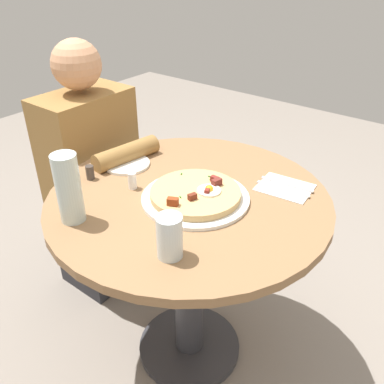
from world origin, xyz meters
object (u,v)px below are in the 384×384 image
object	(u,v)px
dining_table	(189,239)
salt_shaker	(132,180)
person_seated	(94,187)
water_glass	(170,237)
breakfast_pizza	(196,193)
water_bottle	(69,188)
pizza_plate	(195,198)
knife	(283,189)
pepper_shaker	(90,172)
fork	(287,184)
bread_plate	(127,164)

from	to	relation	value
dining_table	salt_shaker	size ratio (longest dim) A/B	16.01
person_seated	water_glass	size ratio (longest dim) A/B	9.50
breakfast_pizza	water_glass	distance (m)	0.28
water_glass	water_bottle	distance (m)	0.33
pizza_plate	knife	xyz separation A→B (m)	(0.22, -0.19, 0.00)
person_seated	breakfast_pizza	bearing A→B (deg)	-98.86
water_glass	water_bottle	size ratio (longest dim) A/B	0.57
breakfast_pizza	salt_shaker	xyz separation A→B (m)	(-0.07, 0.21, 0.00)
person_seated	pepper_shaker	distance (m)	0.43
knife	salt_shaker	bearing A→B (deg)	30.16
pizza_plate	fork	bearing A→B (deg)	-36.54
breakfast_pizza	water_glass	xyz separation A→B (m)	(-0.25, -0.11, 0.04)
water_glass	salt_shaker	bearing A→B (deg)	59.85
fork	breakfast_pizza	bearing A→B (deg)	47.98
pizza_plate	salt_shaker	bearing A→B (deg)	108.53
dining_table	pepper_shaker	xyz separation A→B (m)	(-0.12, 0.33, 0.20)
bread_plate	water_glass	size ratio (longest dim) A/B	1.39
breakfast_pizza	pepper_shaker	world-z (taller)	breakfast_pizza
breakfast_pizza	pepper_shaker	xyz separation A→B (m)	(-0.11, 0.37, 0.00)
pizza_plate	salt_shaker	distance (m)	0.22
pepper_shaker	water_bottle	bearing A→B (deg)	-141.98
dining_table	breakfast_pizza	world-z (taller)	breakfast_pizza
person_seated	pizza_plate	xyz separation A→B (m)	(-0.10, -0.64, 0.24)
dining_table	knife	world-z (taller)	knife
person_seated	water_glass	distance (m)	0.88
fork	person_seated	bearing A→B (deg)	4.95
pizza_plate	salt_shaker	xyz separation A→B (m)	(-0.07, 0.21, 0.02)
knife	pepper_shaker	bearing A→B (deg)	25.10
bread_plate	dining_table	bearing A→B (deg)	-94.86
person_seated	knife	size ratio (longest dim) A/B	6.31
breakfast_pizza	salt_shaker	world-z (taller)	same
pizza_plate	bread_plate	bearing A→B (deg)	84.36
person_seated	bread_plate	xyz separation A→B (m)	(-0.07, -0.30, 0.24)
fork	pepper_shaker	distance (m)	0.66
knife	dining_table	bearing A→B (deg)	37.47
knife	salt_shaker	size ratio (longest dim) A/B	3.17
bread_plate	water_bottle	bearing A→B (deg)	-159.98
water_glass	knife	bearing A→B (deg)	-9.65
fork	pepper_shaker	xyz separation A→B (m)	(-0.37, 0.55, 0.02)
dining_table	pizza_plate	size ratio (longest dim) A/B	2.67
pizza_plate	fork	distance (m)	0.32
water_bottle	knife	bearing A→B (deg)	-38.07
water_glass	fork	bearing A→B (deg)	-8.59
breakfast_pizza	water_glass	world-z (taller)	water_glass
bread_plate	fork	bearing A→B (deg)	-67.28
person_seated	water_bottle	distance (m)	0.67
water_bottle	breakfast_pizza	bearing A→B (deg)	-35.70
knife	water_bottle	xyz separation A→B (m)	(-0.52, 0.41, 0.10)
fork	knife	size ratio (longest dim) A/B	1.00
water_glass	pizza_plate	bearing A→B (deg)	23.70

